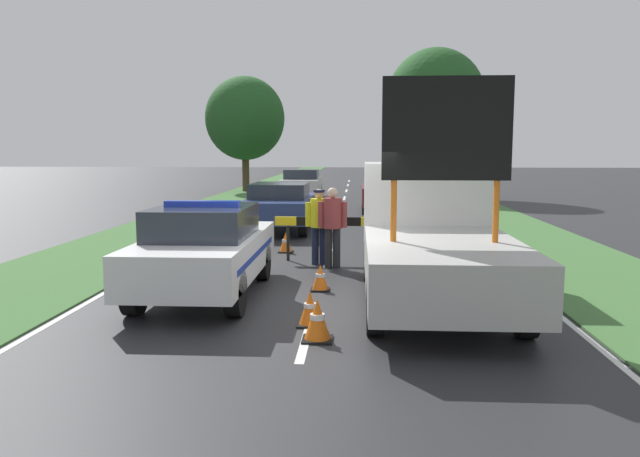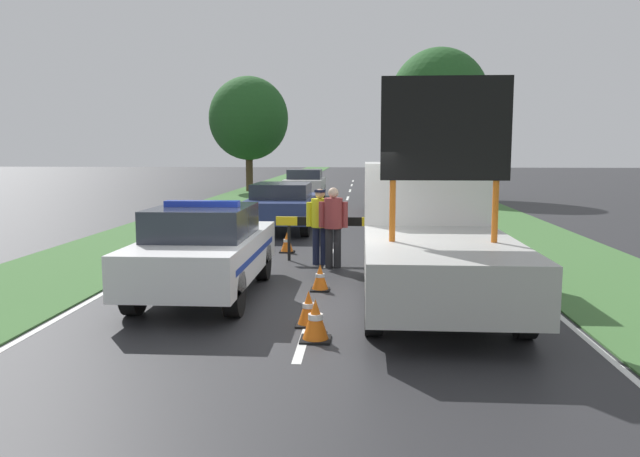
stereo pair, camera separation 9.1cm
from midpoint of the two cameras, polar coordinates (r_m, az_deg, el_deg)
The scene contains 18 objects.
ground_plane at distance 10.14m, azimuth -0.77°, elevation -7.24°, with size 160.00×160.00×0.00m, color #28282B.
lane_markings at distance 25.07m, azimuth 1.77°, elevation 1.44°, with size 7.70×60.57×0.01m.
grass_verge_left at distance 30.55m, azimuth -8.42°, elevation 2.43°, with size 3.29×120.00×0.03m.
grass_verge_right at distance 30.29m, azimuth 12.60°, elevation 2.29°, with size 3.29×120.00×0.03m.
police_car at distance 10.99m, azimuth -10.70°, elevation -1.90°, with size 1.82×4.48×1.67m.
work_truck at distance 10.73m, azimuth 9.97°, elevation -0.56°, with size 2.26×5.59×3.57m.
road_barrier at distance 14.16m, azimuth 1.59°, elevation 0.35°, with size 2.94×0.08×1.01m.
police_officer at distance 13.71m, azimuth -0.27°, elevation 0.80°, with size 0.60×0.38×1.68m.
pedestrian_civilian at distance 13.32m, azimuth 0.96°, elevation 0.69°, with size 0.62×0.40×1.73m.
traffic_cone_near_police at distance 11.29m, azimuth -0.22°, elevation -4.51°, with size 0.34×0.34×0.48m.
traffic_cone_centre_front at distance 8.38m, azimuth -0.55°, elevation -8.37°, with size 0.41×0.41×0.57m.
traffic_cone_near_truck at distance 9.08m, azimuth -1.21°, elevation -7.32°, with size 0.37×0.37×0.52m.
traffic_cone_behind_barrier at distance 15.47m, azimuth -3.33°, elevation -1.27°, with size 0.36×0.36×0.51m.
queued_car_hatch_blue at distance 19.64m, azimuth -3.79°, elevation 2.18°, with size 1.93×4.66×1.49m.
queued_car_wagon_maroon at distance 25.66m, azimuth 5.66°, elevation 3.32°, with size 1.70×3.91×1.57m.
queued_car_van_white at distance 32.05m, azimuth -1.76°, elevation 4.15°, with size 1.90×4.09×1.53m.
roadside_tree_near_left at distance 38.05m, azimuth -6.94°, elevation 9.95°, with size 4.73×4.73×6.87m.
roadside_tree_near_right at distance 33.40m, azimuth 10.43°, elevation 11.44°, with size 5.07×5.07×7.73m.
Camera 1 is at (0.68, -9.80, 2.53)m, focal length 35.00 mm.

